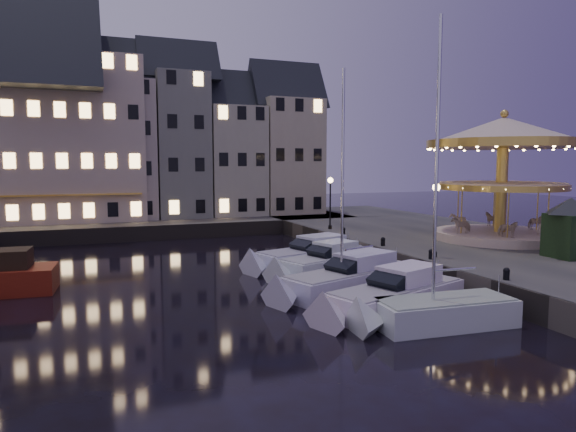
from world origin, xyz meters
name	(u,v)px	position (x,y,z in m)	size (l,w,h in m)	color
ground	(327,295)	(0.00, 0.00, 0.00)	(160.00, 160.00, 0.00)	black
quay_east	(469,248)	(14.00, 6.00, 0.65)	(16.00, 56.00, 1.30)	#474442
quay_north	(123,226)	(-8.00, 28.00, 0.65)	(44.00, 12.00, 1.30)	#474442
quaywall_e	(371,255)	(6.00, 6.00, 0.65)	(0.15, 44.00, 1.30)	#47423A
quaywall_n	(153,233)	(-6.00, 22.00, 0.65)	(48.00, 0.15, 1.30)	#47423A
streetlamp_b	(436,209)	(7.20, 1.00, 4.02)	(0.44, 0.44, 4.17)	black
streetlamp_c	(330,196)	(7.20, 14.50, 4.02)	(0.44, 0.44, 4.17)	black
streetlamp_d	(500,197)	(18.50, 8.00, 4.02)	(0.44, 0.44, 4.17)	black
bollard_a	(506,273)	(6.60, -5.00, 1.60)	(0.30, 0.30, 0.57)	black
bollard_b	(431,254)	(6.60, 0.50, 1.60)	(0.30, 0.30, 0.57)	black
bollard_c	(383,241)	(6.60, 5.50, 1.60)	(0.30, 0.30, 0.57)	black
bollard_d	(343,231)	(6.60, 11.00, 1.60)	(0.30, 0.30, 0.57)	black
townhouse_nb	(51,145)	(-14.05, 30.00, 8.28)	(6.16, 8.00, 13.80)	#7C6A5F
townhouse_nc	(119,141)	(-8.00, 30.00, 8.78)	(6.82, 8.00, 14.80)	#ADA090
townhouse_nd	(179,137)	(-2.25, 30.00, 9.28)	(5.50, 8.00, 15.80)	slate
townhouse_ne	(232,152)	(3.20, 30.00, 7.78)	(6.16, 8.00, 12.80)	#A6A388
townhouse_nf	(285,148)	(9.25, 30.00, 8.28)	(6.82, 8.00, 13.80)	tan
hotel_corner	(51,129)	(-14.00, 30.00, 9.78)	(17.60, 9.00, 16.80)	beige
motorboat_a	(432,315)	(1.69, -6.17, 0.54)	(6.82, 2.67, 11.27)	silver
motorboat_b	(391,298)	(1.32, -3.72, 0.64)	(8.14, 4.71, 2.15)	silver
motorboat_c	(347,280)	(1.12, 0.04, 0.68)	(8.94, 4.93, 12.01)	silver
motorboat_d	(322,265)	(1.62, 4.12, 0.64)	(6.98, 4.29, 2.15)	silver
motorboat_e	(306,257)	(1.80, 6.85, 0.64)	(8.39, 4.54, 2.15)	silver
carousel	(503,155)	(15.72, 4.98, 7.19)	(10.22, 10.22, 8.95)	beige
ticket_kiosk	(570,217)	(14.12, -1.90, 3.59)	(3.29, 3.29, 3.85)	black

